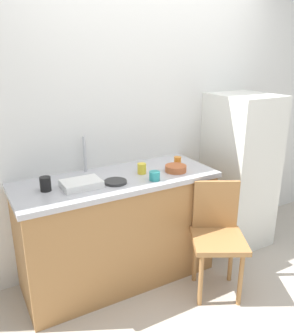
% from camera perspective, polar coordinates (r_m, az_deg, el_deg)
% --- Properties ---
extents(ground_plane, '(8.00, 8.00, 0.00)m').
position_cam_1_polar(ground_plane, '(2.91, 9.73, -21.21)').
color(ground_plane, '#BCB2A3').
extents(back_wall, '(4.80, 0.10, 2.50)m').
position_cam_1_polar(back_wall, '(3.12, -0.60, 7.55)').
color(back_wall, silver).
rests_on(back_wall, ground_plane).
extents(cabinet_base, '(1.56, 0.60, 0.87)m').
position_cam_1_polar(cabinet_base, '(2.92, -4.84, -10.35)').
color(cabinet_base, '#A87542').
rests_on(cabinet_base, ground_plane).
extents(countertop, '(1.60, 0.64, 0.04)m').
position_cam_1_polar(countertop, '(2.73, -5.10, -1.93)').
color(countertop, '#B7B7BC').
rests_on(countertop, cabinet_base).
extents(faucet, '(0.02, 0.02, 0.30)m').
position_cam_1_polar(faucet, '(2.84, -10.23, 2.26)').
color(faucet, '#B7B7BC').
rests_on(faucet, countertop).
extents(refrigerator, '(0.53, 0.59, 1.48)m').
position_cam_1_polar(refrigerator, '(3.50, 14.95, -0.47)').
color(refrigerator, silver).
rests_on(refrigerator, ground_plane).
extents(chair, '(0.54, 0.54, 0.89)m').
position_cam_1_polar(chair, '(2.81, 11.52, -10.50)').
color(chair, '#A87542').
rests_on(chair, ground_plane).
extents(dish_tray, '(0.28, 0.20, 0.05)m').
position_cam_1_polar(dish_tray, '(2.56, -10.77, -2.57)').
color(dish_tray, white).
rests_on(dish_tray, countertop).
extents(terracotta_bowl, '(0.18, 0.18, 0.05)m').
position_cam_1_polar(terracotta_bowl, '(2.84, 4.77, -0.08)').
color(terracotta_bowl, '#B25B33').
rests_on(terracotta_bowl, countertop).
extents(hotplate, '(0.17, 0.17, 0.02)m').
position_cam_1_polar(hotplate, '(2.60, -5.22, -2.29)').
color(hotplate, '#2D2D2D').
rests_on(hotplate, countertop).
extents(cup_yellow, '(0.07, 0.07, 0.08)m').
position_cam_1_polar(cup_yellow, '(2.78, -0.86, -0.09)').
color(cup_yellow, yellow).
rests_on(cup_yellow, countertop).
extents(cup_teal, '(0.08, 0.08, 0.07)m').
position_cam_1_polar(cup_teal, '(2.64, 1.25, -1.30)').
color(cup_teal, teal).
rests_on(cup_teal, countertop).
extents(cup_black, '(0.08, 0.08, 0.10)m').
position_cam_1_polar(cup_black, '(2.54, -16.41, -2.54)').
color(cup_black, black).
rests_on(cup_black, countertop).
extents(cup_orange, '(0.06, 0.06, 0.08)m').
position_cam_1_polar(cup_orange, '(2.97, 5.05, 1.06)').
color(cup_orange, orange).
rests_on(cup_orange, countertop).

